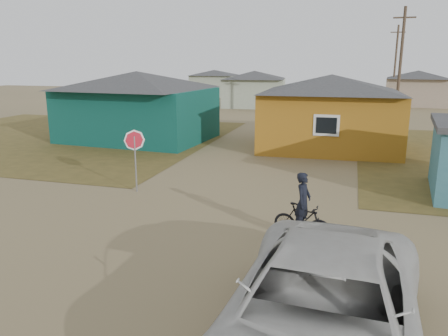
# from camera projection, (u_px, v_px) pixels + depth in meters

# --- Properties ---
(ground) EXTENTS (120.00, 120.00, 0.00)m
(ground) POSITION_uv_depth(u_px,v_px,m) (198.00, 244.00, 11.23)
(ground) COLOR olive
(grass_nw) EXTENTS (20.00, 18.00, 0.00)m
(grass_nw) POSITION_uv_depth(u_px,v_px,m) (56.00, 136.00, 27.14)
(grass_nw) COLOR brown
(grass_nw) RESTS_ON ground
(house_teal) EXTENTS (8.93, 7.08, 4.00)m
(house_teal) POSITION_uv_depth(u_px,v_px,m) (138.00, 105.00, 25.62)
(house_teal) COLOR #0A3C35
(house_teal) RESTS_ON ground
(house_yellow) EXTENTS (7.72, 6.76, 3.90)m
(house_yellow) POSITION_uv_depth(u_px,v_px,m) (330.00, 111.00, 23.12)
(house_yellow) COLOR #9E6618
(house_yellow) RESTS_ON ground
(house_pale_west) EXTENTS (7.04, 6.15, 3.60)m
(house_pale_west) POSITION_uv_depth(u_px,v_px,m) (254.00, 88.00, 44.10)
(house_pale_west) COLOR #98A28C
(house_pale_west) RESTS_ON ground
(house_beige_east) EXTENTS (6.95, 6.05, 3.60)m
(house_beige_east) POSITION_uv_depth(u_px,v_px,m) (417.00, 88.00, 45.36)
(house_beige_east) COLOR gray
(house_beige_east) RESTS_ON ground
(house_pale_north) EXTENTS (6.28, 5.81, 3.40)m
(house_pale_north) POSITION_uv_depth(u_px,v_px,m) (214.00, 83.00, 57.48)
(house_pale_north) COLOR #98A28C
(house_pale_north) RESTS_ON ground
(utility_pole_near) EXTENTS (1.40, 0.20, 8.00)m
(utility_pole_near) POSITION_uv_depth(u_px,v_px,m) (400.00, 68.00, 28.98)
(utility_pole_near) COLOR #4B3B2D
(utility_pole_near) RESTS_ON ground
(utility_pole_far) EXTENTS (1.40, 0.20, 8.00)m
(utility_pole_far) POSITION_uv_depth(u_px,v_px,m) (395.00, 65.00, 43.63)
(utility_pole_far) COLOR #4B3B2D
(utility_pole_far) RESTS_ON ground
(stop_sign) EXTENTS (0.72, 0.22, 2.25)m
(stop_sign) POSITION_uv_depth(u_px,v_px,m) (135.00, 146.00, 15.35)
(stop_sign) COLOR gray
(stop_sign) RESTS_ON ground
(cyclist) EXTENTS (1.65, 0.82, 1.80)m
(cyclist) POSITION_uv_depth(u_px,v_px,m) (303.00, 215.00, 11.45)
(cyclist) COLOR black
(cyclist) RESTS_ON ground
(vehicle) EXTENTS (3.31, 6.54, 1.77)m
(vehicle) POSITION_uv_depth(u_px,v_px,m) (322.00, 315.00, 6.55)
(vehicle) COLOR #BBBBB7
(vehicle) RESTS_ON ground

